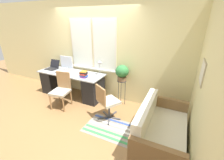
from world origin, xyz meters
name	(u,v)px	position (x,y,z in m)	size (l,w,h in m)	color
ground_plane	(82,105)	(0.00, 0.00, 0.00)	(14.00, 14.00, 0.00)	olive
wall_back_with_window	(95,51)	(0.00, 0.77, 1.35)	(9.00, 0.12, 2.70)	beige
wall_right_with_picture	(204,72)	(2.65, 0.00, 1.35)	(0.08, 9.00, 2.70)	beige
desk	(72,83)	(-0.60, 0.35, 0.39)	(2.02, 0.69, 0.73)	#9EA3A8
laptop	(53,67)	(-1.35, 0.40, 0.79)	(0.36, 0.35, 0.26)	black
monitor	(67,63)	(-0.83, 0.47, 0.97)	(0.44, 0.15, 0.44)	silver
keyboard	(61,73)	(-0.83, 0.20, 0.74)	(0.37, 0.12, 0.02)	slate
mouse	(67,74)	(-0.58, 0.19, 0.75)	(0.03, 0.06, 0.03)	slate
desk_lamp	(100,65)	(0.28, 0.54, 1.03)	(0.15, 0.15, 0.40)	#ADADB2
book_stack	(84,74)	(-0.02, 0.19, 0.82)	(0.23, 0.18, 0.17)	purple
desk_chair_wooden	(61,89)	(-0.43, -0.26, 0.49)	(0.49, 0.50, 0.92)	olive
office_chair_swivel	(107,101)	(0.90, -0.26, 0.47)	(0.57, 0.58, 0.87)	#47474C
couch_loveseat	(159,132)	(2.12, -0.54, 0.28)	(0.78, 1.50, 0.82)	white
plant_stand	(122,84)	(0.95, 0.53, 0.60)	(0.24, 0.24, 0.70)	#333338
potted_plant	(122,72)	(0.95, 0.53, 0.93)	(0.35, 0.35, 0.41)	brown
floor_rug_striped	(117,130)	(1.29, -0.53, 0.00)	(1.44, 0.72, 0.01)	gray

